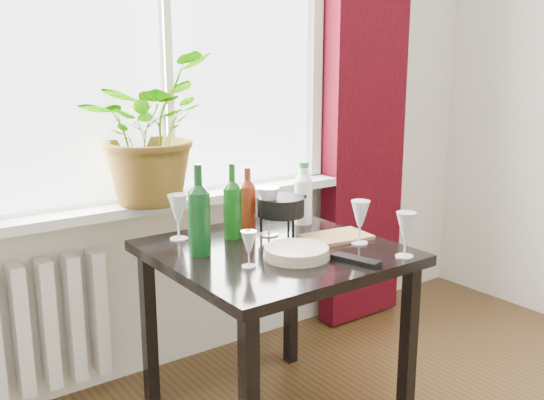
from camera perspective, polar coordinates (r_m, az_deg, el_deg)
window at (r=2.73m, az=-10.23°, el=16.29°), size 1.72×0.08×1.62m
windowsill at (r=2.73m, az=-8.94°, el=-0.05°), size 1.72×0.20×0.04m
curtain at (r=3.30m, az=8.84°, el=10.45°), size 0.50×0.12×2.56m
radiator at (r=2.66m, az=-23.68°, el=-11.46°), size 0.80×0.10×0.55m
table at (r=2.34m, az=0.23°, el=-6.65°), size 0.85×0.85×0.74m
potted_plant at (r=2.58m, az=-11.69°, el=6.59°), size 0.75×0.74×0.63m
wine_bottle_left at (r=2.20m, az=-6.90°, el=-0.87°), size 0.11×0.11×0.34m
wine_bottle_right at (r=2.40m, az=-3.76°, el=-0.07°), size 0.09×0.09×0.30m
bottle_amber at (r=2.52m, az=-2.31°, el=0.17°), size 0.07×0.07×0.27m
cleaning_bottle at (r=2.61m, az=2.96°, el=0.66°), size 0.10×0.10×0.27m
wineglass_front_right at (r=2.36m, az=8.28°, el=-2.05°), size 0.08×0.08×0.18m
wineglass_far_right at (r=2.23m, az=12.45°, el=-3.16°), size 0.10×0.10×0.17m
wineglass_back_center at (r=2.44m, az=-0.30°, el=-1.02°), size 0.11×0.11×0.20m
wineglass_back_left at (r=2.41m, az=-8.84°, el=-1.55°), size 0.10×0.10×0.19m
wineglass_front_left at (r=2.08m, az=-2.19°, el=-4.63°), size 0.07×0.07×0.13m
plate_stack at (r=2.19m, az=2.32°, el=-4.95°), size 0.27×0.27×0.04m
fondue_pot at (r=2.49m, az=0.84°, el=-1.41°), size 0.28×0.26×0.15m
tv_remote at (r=2.16m, az=7.88°, el=-5.63°), size 0.10×0.19×0.02m
cutting_board at (r=2.43m, az=6.06°, el=-3.47°), size 0.28×0.20×0.01m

